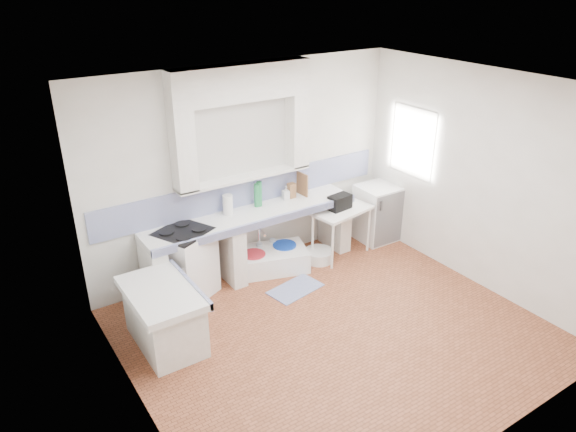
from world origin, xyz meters
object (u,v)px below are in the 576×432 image
side_table (341,232)px  stove (186,264)px  sink (267,261)px  fridge (377,213)px

side_table → stove: bearing=164.1°
sink → fridge: fridge is taller
sink → side_table: (1.11, -0.23, 0.23)m
sink → fridge: bearing=14.2°
sink → stove: bearing=-163.8°
stove → sink: size_ratio=0.80×
fridge → sink: bearing=177.9°
stove → side_table: (2.30, -0.27, -0.07)m
stove → fridge: 3.08m
sink → fridge: size_ratio=1.26×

